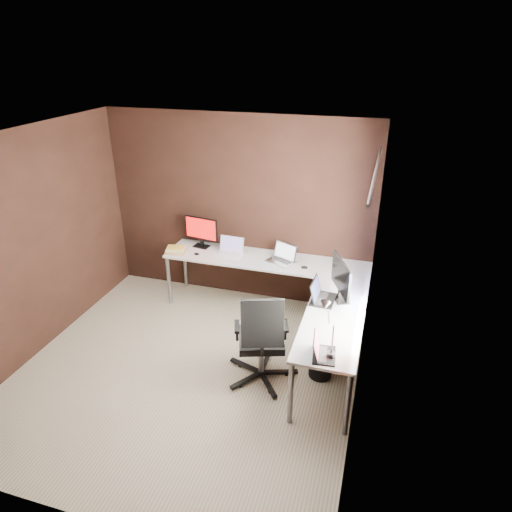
{
  "coord_description": "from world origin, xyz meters",
  "views": [
    {
      "loc": [
        1.86,
        -3.61,
        3.3
      ],
      "look_at": [
        0.5,
        0.95,
        1.03
      ],
      "focal_mm": 32.0,
      "sensor_mm": 36.0,
      "label": 1
    }
  ],
  "objects_px": {
    "monitor_right": "(341,278)",
    "book_stack": "(176,250)",
    "laptop_silver": "(282,258)",
    "wastebasket": "(321,364)",
    "office_chair": "(261,354)",
    "drawer_pedestal": "(334,313)",
    "monitor_left": "(201,230)",
    "laptop_black_small": "(321,352)",
    "laptop_black_big": "(320,296)",
    "laptop_white": "(230,251)",
    "desk_lamp": "(327,322)"
  },
  "relations": [
    {
      "from": "monitor_right",
      "to": "book_stack",
      "type": "bearing_deg",
      "value": 50.5
    },
    {
      "from": "laptop_silver",
      "to": "wastebasket",
      "type": "xyz_separation_m",
      "value": [
        0.72,
        -1.16,
        -0.64
      ]
    },
    {
      "from": "office_chair",
      "to": "wastebasket",
      "type": "bearing_deg",
      "value": 2.23
    },
    {
      "from": "drawer_pedestal",
      "to": "monitor_left",
      "type": "bearing_deg",
      "value": 165.62
    },
    {
      "from": "laptop_black_small",
      "to": "laptop_silver",
      "type": "bearing_deg",
      "value": 17.21
    },
    {
      "from": "drawer_pedestal",
      "to": "laptop_black_small",
      "type": "bearing_deg",
      "value": -88.21
    },
    {
      "from": "monitor_left",
      "to": "laptop_black_big",
      "type": "relative_size",
      "value": 1.34
    },
    {
      "from": "laptop_white",
      "to": "desk_lamp",
      "type": "relative_size",
      "value": 0.66
    },
    {
      "from": "desk_lamp",
      "to": "office_chair",
      "type": "distance_m",
      "value": 1.07
    },
    {
      "from": "laptop_white",
      "to": "laptop_black_big",
      "type": "xyz_separation_m",
      "value": [
        1.33,
        -0.82,
        0.0
      ]
    },
    {
      "from": "laptop_silver",
      "to": "laptop_black_small",
      "type": "relative_size",
      "value": 1.33
    },
    {
      "from": "monitor_right",
      "to": "office_chair",
      "type": "distance_m",
      "value": 1.17
    },
    {
      "from": "monitor_left",
      "to": "laptop_black_small",
      "type": "height_order",
      "value": "monitor_left"
    },
    {
      "from": "desk_lamp",
      "to": "laptop_black_small",
      "type": "bearing_deg",
      "value": -100.97
    },
    {
      "from": "laptop_black_big",
      "to": "desk_lamp",
      "type": "distance_m",
      "value": 0.96
    },
    {
      "from": "office_chair",
      "to": "laptop_white",
      "type": "bearing_deg",
      "value": 101.94
    },
    {
      "from": "drawer_pedestal",
      "to": "laptop_silver",
      "type": "bearing_deg",
      "value": 154.89
    },
    {
      "from": "desk_lamp",
      "to": "laptop_white",
      "type": "bearing_deg",
      "value": 144.05
    },
    {
      "from": "laptop_silver",
      "to": "desk_lamp",
      "type": "height_order",
      "value": "desk_lamp"
    },
    {
      "from": "drawer_pedestal",
      "to": "monitor_right",
      "type": "xyz_separation_m",
      "value": [
        0.08,
        -0.41,
        0.7
      ]
    },
    {
      "from": "desk_lamp",
      "to": "wastebasket",
      "type": "height_order",
      "value": "desk_lamp"
    },
    {
      "from": "monitor_left",
      "to": "office_chair",
      "type": "height_order",
      "value": "monitor_left"
    },
    {
      "from": "monitor_left",
      "to": "office_chair",
      "type": "xyz_separation_m",
      "value": [
        1.28,
        -1.53,
        -0.65
      ]
    },
    {
      "from": "drawer_pedestal",
      "to": "laptop_white",
      "type": "relative_size",
      "value": 1.75
    },
    {
      "from": "laptop_white",
      "to": "wastebasket",
      "type": "distance_m",
      "value": 1.95
    },
    {
      "from": "drawer_pedestal",
      "to": "monitor_left",
      "type": "relative_size",
      "value": 1.26
    },
    {
      "from": "drawer_pedestal",
      "to": "laptop_silver",
      "type": "height_order",
      "value": "laptop_silver"
    },
    {
      "from": "monitor_right",
      "to": "book_stack",
      "type": "distance_m",
      "value": 2.33
    },
    {
      "from": "drawer_pedestal",
      "to": "monitor_right",
      "type": "distance_m",
      "value": 0.81
    },
    {
      "from": "drawer_pedestal",
      "to": "laptop_black_small",
      "type": "relative_size",
      "value": 1.94
    },
    {
      "from": "monitor_left",
      "to": "laptop_silver",
      "type": "bearing_deg",
      "value": 1.57
    },
    {
      "from": "monitor_left",
      "to": "laptop_silver",
      "type": "distance_m",
      "value": 1.18
    },
    {
      "from": "monitor_right",
      "to": "laptop_white",
      "type": "distance_m",
      "value": 1.72
    },
    {
      "from": "laptop_white",
      "to": "laptop_black_small",
      "type": "bearing_deg",
      "value": -47.03
    },
    {
      "from": "laptop_silver",
      "to": "laptop_black_big",
      "type": "relative_size",
      "value": 1.15
    },
    {
      "from": "monitor_left",
      "to": "office_chair",
      "type": "distance_m",
      "value": 2.1
    },
    {
      "from": "monitor_left",
      "to": "desk_lamp",
      "type": "distance_m",
      "value": 2.71
    },
    {
      "from": "office_chair",
      "to": "monitor_right",
      "type": "bearing_deg",
      "value": 23.6
    },
    {
      "from": "laptop_black_small",
      "to": "monitor_right",
      "type": "bearing_deg",
      "value": -8.67
    },
    {
      "from": "laptop_white",
      "to": "desk_lamp",
      "type": "bearing_deg",
      "value": -45.52
    },
    {
      "from": "laptop_silver",
      "to": "wastebasket",
      "type": "bearing_deg",
      "value": -33.5
    },
    {
      "from": "laptop_black_small",
      "to": "book_stack",
      "type": "xyz_separation_m",
      "value": [
        -2.2,
        1.63,
        -0.01
      ]
    },
    {
      "from": "book_stack",
      "to": "wastebasket",
      "type": "relative_size",
      "value": 0.98
    },
    {
      "from": "book_stack",
      "to": "desk_lamp",
      "type": "distance_m",
      "value": 2.74
    },
    {
      "from": "monitor_left",
      "to": "laptop_black_small",
      "type": "bearing_deg",
      "value": -36.01
    },
    {
      "from": "laptop_silver",
      "to": "office_chair",
      "type": "relative_size",
      "value": 0.38
    },
    {
      "from": "laptop_black_small",
      "to": "office_chair",
      "type": "distance_m",
      "value": 0.89
    },
    {
      "from": "monitor_right",
      "to": "desk_lamp",
      "type": "distance_m",
      "value": 0.96
    },
    {
      "from": "desk_lamp",
      "to": "monitor_left",
      "type": "bearing_deg",
      "value": 149.52
    },
    {
      "from": "monitor_right",
      "to": "wastebasket",
      "type": "bearing_deg",
      "value": 141.67
    }
  ]
}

